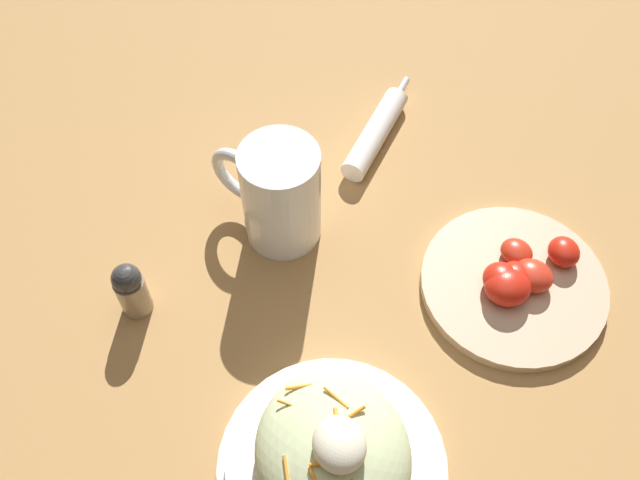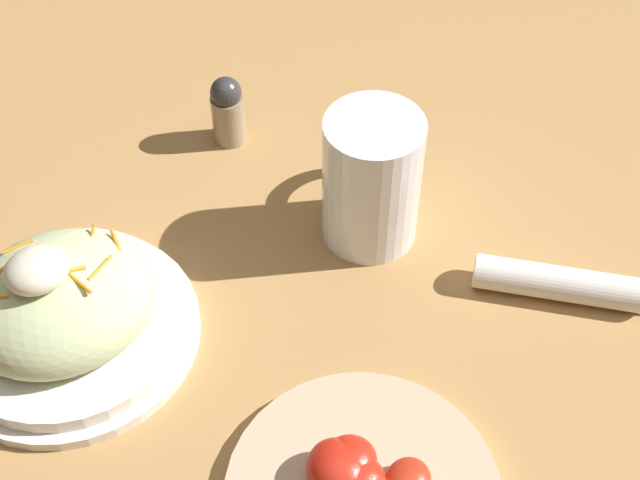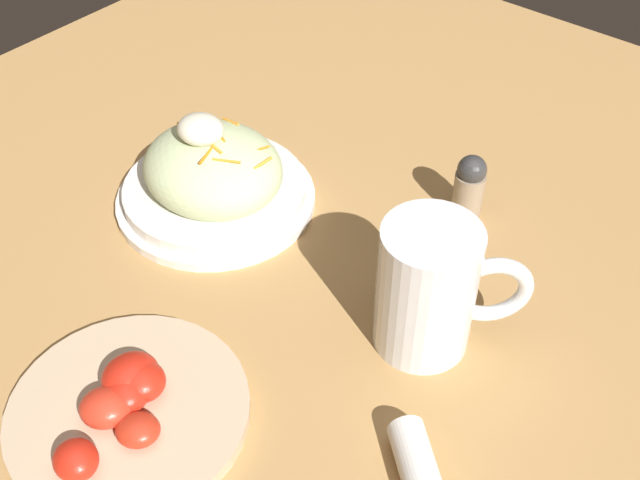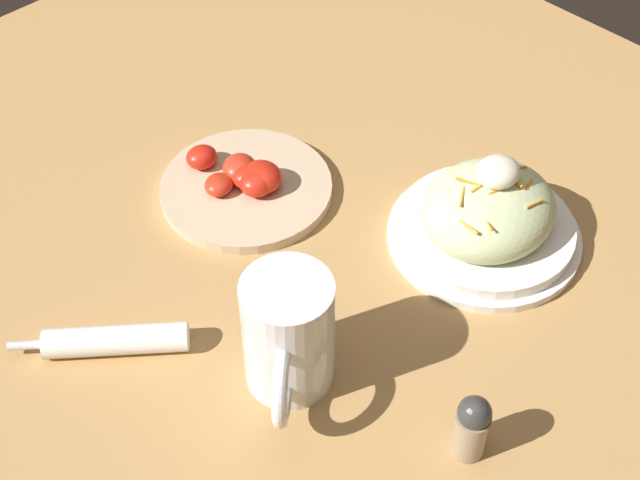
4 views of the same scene
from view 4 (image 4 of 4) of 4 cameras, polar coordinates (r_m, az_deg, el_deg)
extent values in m
plane|color=#B2844C|center=(0.96, -2.82, -5.02)|extent=(1.43, 1.43, 0.00)
cylinder|color=white|center=(1.05, 10.27, 0.24)|extent=(0.22, 0.22, 0.01)
cylinder|color=white|center=(1.04, 10.36, 0.74)|extent=(0.20, 0.20, 0.02)
ellipsoid|color=beige|center=(1.02, 10.58, 1.90)|extent=(0.16, 0.14, 0.08)
cylinder|color=orange|center=(1.00, 11.55, 4.03)|extent=(0.02, 0.00, 0.00)
cylinder|color=orange|center=(1.01, 11.52, 4.10)|extent=(0.02, 0.01, 0.00)
cylinder|color=orange|center=(1.00, 12.01, 3.73)|extent=(0.01, 0.03, 0.01)
cylinder|color=orange|center=(1.00, 12.92, 3.45)|extent=(0.02, 0.01, 0.01)
cylinder|color=orange|center=(0.99, 11.58, 3.47)|extent=(0.02, 0.02, 0.01)
cylinder|color=orange|center=(0.99, 11.28, 3.15)|extent=(0.03, 0.01, 0.01)
cylinder|color=orange|center=(1.03, 12.36, 4.49)|extent=(0.02, 0.01, 0.01)
cylinder|color=orange|center=(0.96, 10.60, 0.97)|extent=(0.01, 0.02, 0.01)
cylinder|color=orange|center=(0.96, 9.38, 0.80)|extent=(0.01, 0.03, 0.00)
cylinder|color=orange|center=(0.99, 9.31, 3.63)|extent=(0.01, 0.03, 0.00)
cylinder|color=orange|center=(0.99, 13.37, 2.23)|extent=(0.03, 0.01, 0.01)
cylinder|color=orange|center=(0.98, 8.96, 2.72)|extent=(0.03, 0.02, 0.00)
cylinder|color=orange|center=(0.99, 10.05, 3.38)|extent=(0.03, 0.01, 0.01)
ellipsoid|color=#EFEACC|center=(0.99, 11.15, 4.24)|extent=(0.05, 0.05, 0.03)
cylinder|color=white|center=(0.86, -2.01, -5.87)|extent=(0.09, 0.09, 0.13)
cylinder|color=#B76B14|center=(0.88, -1.98, -6.59)|extent=(0.08, 0.08, 0.09)
cylinder|color=white|center=(0.84, -2.07, -4.42)|extent=(0.08, 0.08, 0.01)
torus|color=white|center=(0.83, -2.38, -9.23)|extent=(0.07, 0.06, 0.08)
cylinder|color=white|center=(0.95, -12.73, -6.18)|extent=(0.13, 0.12, 0.03)
cylinder|color=silver|center=(0.97, -18.08, -6.32)|extent=(0.03, 0.03, 0.01)
cylinder|color=#D1B28E|center=(1.09, -4.68, 3.27)|extent=(0.21, 0.21, 0.01)
ellipsoid|color=red|center=(1.07, -3.95, 3.71)|extent=(0.06, 0.05, 0.03)
ellipsoid|color=red|center=(1.08, -4.44, 4.04)|extent=(0.06, 0.05, 0.03)
ellipsoid|color=red|center=(1.09, -5.11, 4.57)|extent=(0.06, 0.06, 0.03)
ellipsoid|color=red|center=(1.08, -4.56, 4.10)|extent=(0.05, 0.05, 0.02)
ellipsoid|color=red|center=(1.07, -6.40, 3.49)|extent=(0.05, 0.05, 0.02)
ellipsoid|color=red|center=(1.11, -7.47, 5.21)|extent=(0.04, 0.04, 0.03)
ellipsoid|color=red|center=(1.07, -3.67, 4.02)|extent=(0.05, 0.05, 0.03)
cylinder|color=gray|center=(0.86, 9.44, -11.93)|extent=(0.03, 0.03, 0.05)
sphere|color=#333333|center=(0.83, 9.73, -10.68)|extent=(0.03, 0.03, 0.03)
camera|label=1|loc=(0.88, 31.51, 37.69)|focal=39.81mm
camera|label=2|loc=(1.11, -9.47, 40.41)|focal=51.06mm
camera|label=3|loc=(0.85, -39.59, 25.29)|focal=44.09mm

